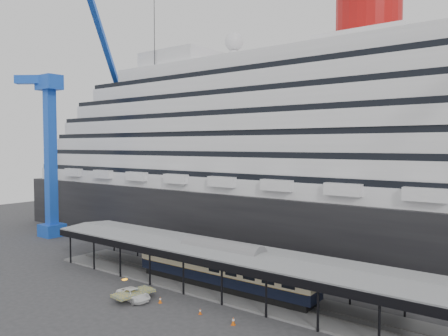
{
  "coord_description": "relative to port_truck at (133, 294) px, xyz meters",
  "views": [
    {
      "loc": [
        31.97,
        -36.96,
        17.8
      ],
      "look_at": [
        -2.2,
        8.0,
        14.84
      ],
      "focal_mm": 35.0,
      "sensor_mm": 36.0,
      "label": 1
    }
  ],
  "objects": [
    {
      "name": "port_truck",
      "position": [
        0.0,
        0.0,
        0.0
      ],
      "size": [
        4.9,
        2.73,
        1.3
      ],
      "primitive_type": "imported",
      "rotation": [
        0.0,
        0.0,
        1.44
      ],
      "color": "white",
      "rests_on": "ground"
    },
    {
      "name": "platform_canopy",
      "position": [
        6.14,
        9.02,
        1.71
      ],
      "size": [
        56.0,
        9.18,
        5.3
      ],
      "color": "slate",
      "rests_on": "ground"
    },
    {
      "name": "traffic_cone_mid",
      "position": [
        8.86,
        1.4,
        -0.32
      ],
      "size": [
        0.36,
        0.36,
        0.65
      ],
      "rotation": [
        0.0,
        0.0,
        -0.08
      ],
      "color": "#D04D0B",
      "rests_on": "ground"
    },
    {
      "name": "crane_blue",
      "position": [
        -38.97,
        14.64,
        19.31
      ],
      "size": [
        22.63,
        19.19,
        47.6
      ],
      "color": "blue",
      "rests_on": "ground"
    },
    {
      "name": "traffic_cone_right",
      "position": [
        13.24,
        1.3,
        -0.24
      ],
      "size": [
        0.56,
        0.56,
        0.82
      ],
      "rotation": [
        0.0,
        0.0,
        0.42
      ],
      "color": "#D1540B",
      "rests_on": "ground"
    },
    {
      "name": "ground",
      "position": [
        6.14,
        4.02,
        -0.65
      ],
      "size": [
        200.0,
        200.0,
        0.0
      ],
      "primitive_type": "plane",
      "color": "#313133",
      "rests_on": "ground"
    },
    {
      "name": "traffic_cone_left",
      "position": [
        3.15,
        1.17,
        -0.28
      ],
      "size": [
        0.46,
        0.46,
        0.75
      ],
      "rotation": [
        0.0,
        0.0,
        -0.22
      ],
      "color": "#E05C0C",
      "rests_on": "ground"
    },
    {
      "name": "cruise_ship",
      "position": [
        6.19,
        36.02,
        17.7
      ],
      "size": [
        130.0,
        30.0,
        43.9
      ],
      "color": "black",
      "rests_on": "ground"
    },
    {
      "name": "pullman_carriage",
      "position": [
        5.95,
        9.02,
        2.32
      ],
      "size": [
        25.18,
        3.54,
        24.69
      ],
      "rotation": [
        0.0,
        0.0,
        0.01
      ],
      "color": "black",
      "rests_on": "ground"
    }
  ]
}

